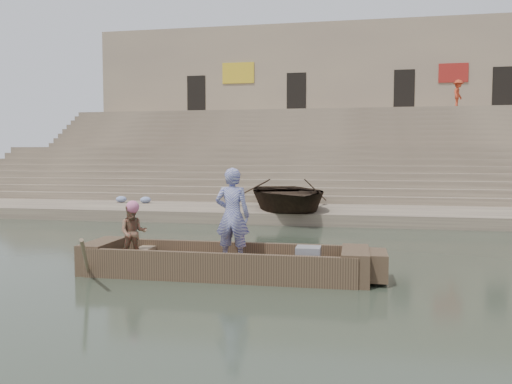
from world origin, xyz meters
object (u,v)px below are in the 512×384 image
(television, at_px, (308,257))
(beached_rowboat, at_px, (287,194))
(rowing_man, at_px, (133,233))
(standing_man, at_px, (232,216))
(pedestrian, at_px, (458,94))
(main_rowboat, at_px, (223,270))

(television, bearing_deg, beached_rowboat, 99.82)
(rowing_man, distance_m, beached_rowboat, 9.10)
(standing_man, distance_m, television, 1.68)
(standing_man, height_order, television, standing_man)
(television, relative_size, pedestrian, 0.28)
(rowing_man, distance_m, television, 3.53)
(main_rowboat, xyz_separation_m, television, (1.66, -0.00, 0.31))
(standing_man, bearing_deg, rowing_man, 6.43)
(rowing_man, relative_size, pedestrian, 0.70)
(standing_man, relative_size, rowing_man, 1.63)
(standing_man, distance_m, rowing_man, 2.05)
(beached_rowboat, bearing_deg, rowing_man, -120.30)
(main_rowboat, relative_size, television, 10.87)
(television, height_order, beached_rowboat, beached_rowboat)
(rowing_man, xyz_separation_m, television, (3.51, 0.04, -0.38))
(main_rowboat, height_order, pedestrian, pedestrian)
(main_rowboat, height_order, television, television)
(beached_rowboat, xyz_separation_m, pedestrian, (8.43, 14.30, 5.07))
(rowing_man, distance_m, pedestrian, 25.95)
(main_rowboat, height_order, standing_man, standing_man)
(main_rowboat, relative_size, rowing_man, 4.32)
(main_rowboat, relative_size, beached_rowboat, 0.92)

